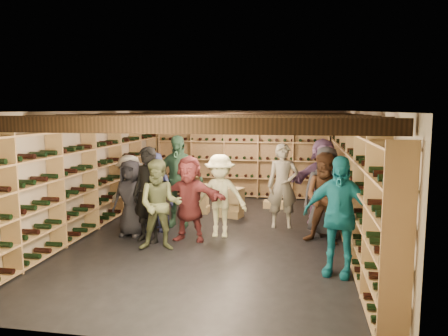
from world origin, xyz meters
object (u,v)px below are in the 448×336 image
crate_loose (274,204)px  person_8 (326,199)px  crate_stack_right (198,199)px  person_5 (189,198)px  person_10 (178,181)px  person_11 (323,181)px  person_3 (220,196)px  person_7 (283,186)px  person_2 (160,205)px  person_12 (326,191)px  person_4 (338,216)px  crate_stack_left (231,202)px  person_0 (131,198)px  person_6 (154,191)px  person_9 (130,192)px  person_1 (148,195)px

crate_loose → person_8: 3.09m
crate_stack_right → person_5: bearing=-80.9°
person_10 → person_11: person_10 is taller
person_3 → person_5: (-0.52, -0.34, 0.00)m
person_7 → person_2: bearing=-142.7°
person_10 → person_12: size_ratio=1.10×
person_12 → person_4: bearing=-95.3°
crate_stack_left → person_4: size_ratio=0.38×
person_8 → crate_stack_left: bearing=155.7°
person_0 → person_7: 3.07m
crate_stack_right → person_8: size_ratio=0.41×
crate_stack_right → crate_loose: 1.95m
crate_loose → person_3: bearing=-108.2°
person_0 → person_5: (1.18, -0.08, 0.05)m
crate_loose → person_3: person_3 is taller
crate_stack_left → person_10: (-0.98, -0.94, 0.62)m
crate_stack_left → person_3: (0.03, -1.54, 0.45)m
person_6 → person_9: bearing=162.2°
crate_stack_right → person_5: 2.23m
person_11 → person_3: bearing=-167.7°
person_7 → person_10: bearing=-177.8°
person_8 → person_3: bearing=-168.1°
crate_loose → person_6: bearing=-132.6°
crate_stack_left → person_3: 1.61m
person_11 → person_8: bearing=-112.4°
crate_loose → person_12: size_ratio=0.29×
person_1 → person_3: 1.37m
person_1 → person_5: 0.76m
crate_stack_right → person_3: 2.06m
person_9 → person_10: (0.92, 0.33, 0.20)m
person_0 → person_7: size_ratio=0.85×
person_1 → person_4: (3.31, -1.08, 0.01)m
crate_loose → person_2: person_2 is taller
person_1 → person_3: size_ratio=1.11×
person_11 → person_0: bearing=-178.4°
person_3 → person_4: bearing=-43.6°
crate_loose → person_10: 2.92m
crate_stack_right → crate_stack_left: bearing=-18.0°
person_8 → person_9: bearing=-170.2°
person_7 → crate_stack_right: bearing=150.0°
crate_stack_right → person_11: bearing=-9.2°
person_6 → person_10: (0.38, 0.40, 0.16)m
person_0 → person_9: size_ratio=0.98×
person_11 → crate_loose: bearing=108.6°
person_6 → person_2: bearing=-77.0°
person_2 → person_3: 1.31m
person_2 → person_7: bearing=31.4°
crate_stack_right → person_0: 2.27m
person_9 → person_0: bearing=-41.6°
person_4 → person_11: (-0.08, 3.00, 0.03)m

